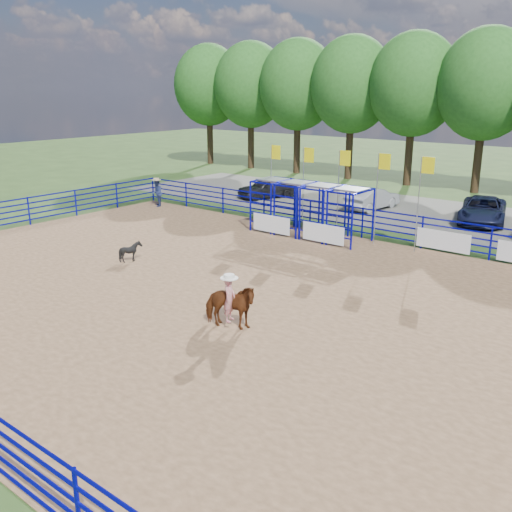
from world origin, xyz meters
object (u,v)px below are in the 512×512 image
calf (131,251)px  car_a (267,187)px  car_c (483,210)px  horse_and_rider (230,302)px  spectator_cowboy (157,192)px  car_b (372,198)px

calf → car_a: bearing=-6.1°
car_c → horse_and_rider: bearing=-108.4°
horse_and_rider → calf: horse_and_rider is taller
horse_and_rider → car_a: bearing=124.7°
calf → spectator_cowboy: 11.54m
spectator_cowboy → car_b: (10.60, 7.46, -0.21)m
car_a → car_c: 13.50m
spectator_cowboy → car_c: spectator_cowboy is taller
car_c → spectator_cowboy: bearing=-169.1°
horse_and_rider → spectator_cowboy: horse_and_rider is taller
horse_and_rider → car_c: horse_and_rider is taller
horse_and_rider → car_a: (-12.14, 17.56, -0.17)m
horse_and_rider → car_b: horse_and_rider is taller
spectator_cowboy → car_c: 18.68m
car_b → car_c: bearing=-168.2°
spectator_cowboy → car_a: size_ratio=0.43×
spectator_cowboy → car_a: 7.39m
calf → horse_and_rider: bearing=-130.9°
horse_and_rider → car_b: 19.16m
horse_and_rider → car_c: (1.27, 19.07, -0.17)m
car_a → car_b: car_a is taller
car_a → car_c: car_c is taller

